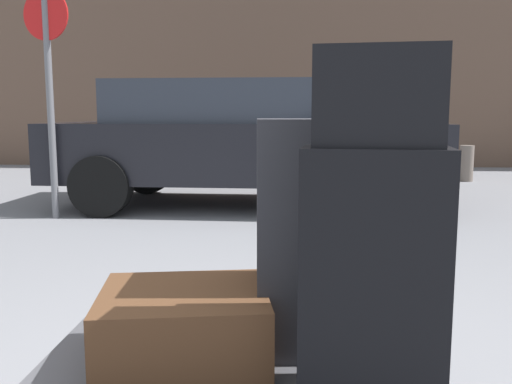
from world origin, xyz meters
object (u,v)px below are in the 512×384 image
Objects in this scene: duffel_bag_black_topmost_pile at (378,97)px; suitcase_black_rear_left at (373,276)px; bollard_kerb_near at (466,163)px; suitcase_brown_stacked_top at (184,325)px; parked_car at (241,140)px; no_parking_sign at (49,78)px; suitcase_charcoal_front_left at (310,236)px.

suitcase_black_rear_left is at bearing 0.00° from duffel_bag_black_topmost_pile.
duffel_bag_black_topmost_pile is at bearing -109.02° from bollard_kerb_near.
suitcase_black_rear_left is 7.96m from bollard_kerb_near.
parked_car is (-0.24, 4.83, 0.32)m from suitcase_brown_stacked_top.
duffel_bag_black_topmost_pile is 5.10m from parked_car.
bollard_kerb_near is (2.59, 7.52, -0.83)m from duffel_bag_black_topmost_pile.
bollard_kerb_near is at bearing 33.25° from no_parking_sign.
suitcase_brown_stacked_top is (-0.52, 0.20, -0.22)m from suitcase_black_rear_left.
no_parking_sign is (-2.59, 4.12, 0.30)m from duffel_bag_black_topmost_pile.
no_parking_sign reaches higher than bollard_kerb_near.
suitcase_brown_stacked_top is 7.96m from bollard_kerb_near.
suitcase_black_rear_left is 0.34m from suitcase_charcoal_front_left.
duffel_bag_black_topmost_pile is at bearing -67.57° from suitcase_charcoal_front_left.
suitcase_charcoal_front_left reaches higher than bollard_kerb_near.
suitcase_black_rear_left is at bearing -67.57° from suitcase_charcoal_front_left.
duffel_bag_black_topmost_pile is at bearing -57.81° from no_parking_sign.
suitcase_charcoal_front_left is 0.46m from suitcase_brown_stacked_top.
suitcase_black_rear_left is 1.15× the size of bollard_kerb_near.
no_parking_sign is (-2.45, 3.81, 0.71)m from suitcase_charcoal_front_left.
duffel_bag_black_topmost_pile is 8.00m from bollard_kerb_near.
suitcase_charcoal_front_left is at bearing 123.34° from duffel_bag_black_topmost_pile.
no_parking_sign is at bearing 129.69° from duffel_bag_black_topmost_pile.
suitcase_black_rear_left is at bearing -57.81° from no_parking_sign.
no_parking_sign is at bearing 129.15° from suitcase_black_rear_left.
parked_car reaches higher than duffel_bag_black_topmost_pile.
suitcase_black_rear_left reaches higher than suitcase_brown_stacked_top.
parked_car is at bearing 105.57° from suitcase_black_rear_left.
duffel_bag_black_topmost_pile reaches higher than suitcase_brown_stacked_top.
suitcase_charcoal_front_left is 1.46× the size of suitcase_brown_stacked_top.
no_parking_sign reaches higher than duffel_bag_black_topmost_pile.
no_parking_sign is at bearing -153.55° from parked_car.
parked_car is at bearing -143.43° from bollard_kerb_near.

